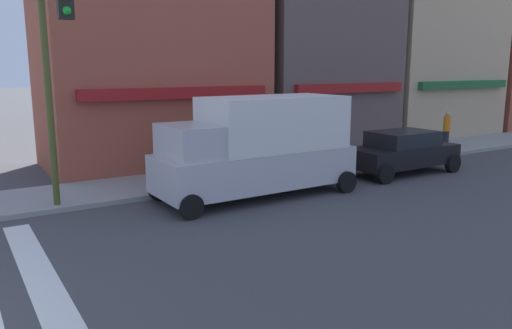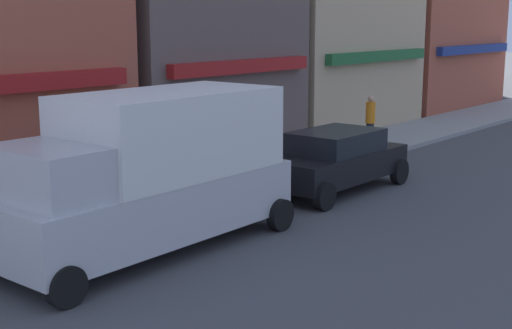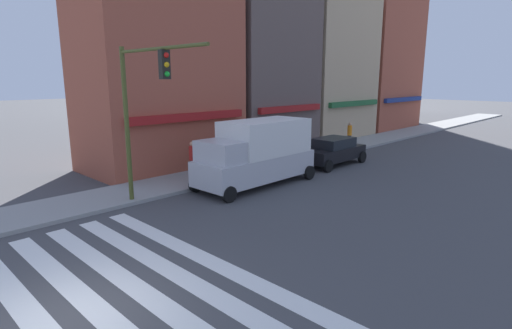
% 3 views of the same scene
% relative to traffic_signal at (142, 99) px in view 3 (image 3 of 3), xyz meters
% --- Properties ---
extents(ground_plane, '(200.00, 200.00, 0.00)m').
position_rel_traffic_signal_xyz_m(ground_plane, '(-4.96, -5.17, -4.22)').
color(ground_plane, '#424244').
extents(crosswalk_stripes, '(8.14, 10.80, 0.01)m').
position_rel_traffic_signal_xyz_m(crosswalk_stripes, '(-4.96, -5.17, -4.22)').
color(crosswalk_stripes, silver).
rests_on(crosswalk_stripes, ground_plane).
extents(storefront_row, '(33.97, 5.30, 13.61)m').
position_rel_traffic_signal_xyz_m(storefront_row, '(18.33, 6.33, 1.80)').
color(storefront_row, '#9E4C38').
rests_on(storefront_row, ground_plane).
extents(traffic_signal, '(0.32, 5.21, 6.11)m').
position_rel_traffic_signal_xyz_m(traffic_signal, '(0.00, 0.00, 0.00)').
color(traffic_signal, '#474C1E').
rests_on(traffic_signal, ground_plane).
extents(box_truck_silver, '(6.23, 2.42, 3.04)m').
position_rel_traffic_signal_xyz_m(box_truck_silver, '(5.57, -0.47, -2.63)').
color(box_truck_silver, '#B7B7BC').
rests_on(box_truck_silver, ground_plane).
extents(sedan_black, '(4.41, 2.02, 1.59)m').
position_rel_traffic_signal_xyz_m(sedan_black, '(11.90, -0.47, -3.38)').
color(sedan_black, black).
rests_on(sedan_black, ground_plane).
extents(pedestrian_orange_vest, '(0.32, 0.32, 1.77)m').
position_rel_traffic_signal_xyz_m(pedestrian_orange_vest, '(17.24, 1.70, -3.15)').
color(pedestrian_orange_vest, '#23232D').
rests_on(pedestrian_orange_vest, sidewalk_left).
extents(pedestrian_red_jacket, '(0.32, 0.32, 1.77)m').
position_rel_traffic_signal_xyz_m(pedestrian_red_jacket, '(4.03, 2.51, -3.15)').
color(pedestrian_red_jacket, '#23232D').
rests_on(pedestrian_red_jacket, sidewalk_left).
extents(fire_hydrant, '(0.24, 0.24, 0.84)m').
position_rel_traffic_signal_xyz_m(fire_hydrant, '(3.96, 1.23, -3.61)').
color(fire_hydrant, red).
rests_on(fire_hydrant, sidewalk_left).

